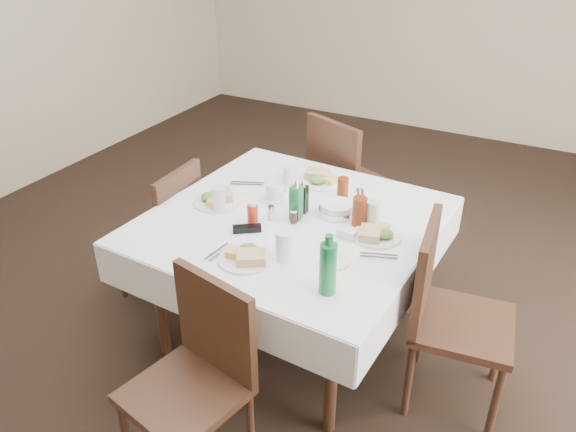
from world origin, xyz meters
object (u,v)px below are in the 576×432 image
Objects in this scene: chair_west at (168,225)px; water_e at (373,213)px; water_w at (219,199)px; dining_table at (292,230)px; oil_cruet_dark at (303,198)px; coffee_mug at (273,192)px; bread_basket at (337,209)px; oil_cruet_green at (296,201)px; chair_north at (344,177)px; water_s at (284,246)px; green_bottle at (328,268)px; ketchup_bottle at (253,213)px; chair_east at (445,306)px; water_n at (288,176)px; chair_south at (199,368)px.

water_e is (1.23, 0.16, 0.32)m from chair_west.
water_w is (0.45, -0.09, 0.33)m from chair_west.
water_e is (0.39, 0.14, 0.14)m from dining_table.
oil_cruet_dark reaches higher than coffee_mug.
oil_cruet_dark is 1.48× the size of coffee_mug.
bread_basket is 0.82× the size of oil_cruet_green.
chair_north reaches higher than water_s.
water_e is 0.82m from water_w.
water_e is 0.59m from coffee_mug.
green_bottle is at bearing -49.22° from dining_table.
water_s is 1.20× the size of ketchup_bottle.
dining_table is at bearing 130.78° from green_bottle.
water_w is 1.04× the size of coffee_mug.
chair_east is at bearing -25.43° from water_e.
water_w is at bearing -127.38° from coffee_mug.
bread_basket is 0.19m from oil_cruet_dark.
ketchup_bottle reaches higher than coffee_mug.
chair_east is at bearing 43.81° from green_bottle.
water_s is (0.98, -0.34, 0.33)m from chair_west.
water_n is 1.05m from green_bottle.
oil_cruet_dark is 1.61× the size of ketchup_bottle.
water_n is at bearing 29.98° from chair_west.
water_s is at bearing -71.12° from oil_cruet_green.
water_e is at bearing 26.59° from ketchup_bottle.
chair_east is at bearing -47.52° from chair_north.
water_e is 0.56× the size of oil_cruet_green.
chair_north is 1.03× the size of chair_east.
oil_cruet_dark is (0.12, -0.88, 0.28)m from chair_north.
water_s is 1.11× the size of water_e.
water_s is 1.06× the size of water_w.
chair_north is at bearing 87.24° from ketchup_bottle.
bread_basket is (0.14, 1.08, 0.27)m from chair_south.
chair_south is 3.27× the size of green_bottle.
oil_cruet_green is at bearing 173.86° from chair_east.
ketchup_bottle is at bearing 143.67° from water_s.
oil_cruet_green is 0.84× the size of green_bottle.
bread_basket is 1.59× the size of ketchup_bottle.
chair_north reaches higher than water_n.
chair_east is 0.75m from bread_basket.
bread_basket reaches higher than dining_table.
chair_south is 1.04× the size of chair_west.
ketchup_bottle is 0.69m from green_bottle.
water_s reaches higher than water_e.
chair_north is 7.25× the size of water_w.
water_n is 0.90× the size of coffee_mug.
chair_east is at bearing 46.33° from chair_south.
ketchup_bottle reaches higher than water_n.
chair_north is 0.93m from oil_cruet_dark.
dining_table is 0.42m from water_w.
water_n is (-1.06, 0.43, 0.27)m from chair_east.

